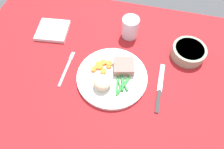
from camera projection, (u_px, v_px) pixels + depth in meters
dining_table at (109, 83)px, 76.22cm from camera, size 120.00×90.00×2.00cm
dinner_plate at (112, 77)px, 75.43cm from camera, size 26.32×26.32×1.60cm
meat_portion at (124, 66)px, 75.08cm from camera, size 8.91×8.36×3.12cm
mashed_potatoes at (102, 83)px, 70.78cm from camera, size 6.27×6.38×4.35cm
carrot_slices at (102, 66)px, 76.47cm from camera, size 7.17×6.27×0.99cm
green_beans at (122, 83)px, 72.73cm from camera, size 6.42×10.28×0.88cm
fork at (66, 69)px, 78.02cm from camera, size 1.44×16.60×0.40cm
knife at (160, 88)px, 73.60cm from camera, size 1.70×20.50×0.64cm
water_glass at (130, 29)px, 84.25cm from camera, size 7.04×7.04×8.86cm
salad_bowl at (189, 52)px, 79.59cm from camera, size 13.15×13.15×4.38cm
napkin at (53, 30)px, 87.81cm from camera, size 14.40×13.75×1.54cm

